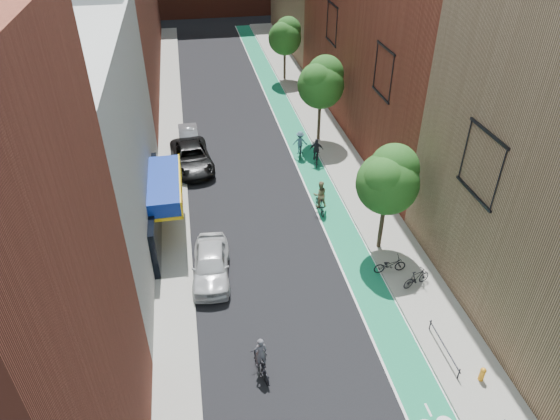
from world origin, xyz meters
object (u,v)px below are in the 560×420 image
parked_car_black (192,157)px  parked_car_silver (189,137)px  cyclist_lane_near (320,199)px  cyclist_lane_mid (316,154)px  cyclist_lane_far (300,146)px  cyclist_lead (261,362)px  fire_hydrant (482,374)px  parked_car_white (211,264)px

parked_car_black → parked_car_silver: parked_car_black is taller
cyclist_lane_near → cyclist_lane_mid: 6.12m
cyclist_lane_far → cyclist_lead: bearing=85.7°
cyclist_lane_far → parked_car_silver: bearing=-9.4°
parked_car_black → cyclist_lane_near: 10.58m
parked_car_black → fire_hydrant: size_ratio=8.07×
cyclist_lane_mid → fire_hydrant: (2.25, -19.69, -0.27)m
cyclist_lane_near → cyclist_lane_far: (0.37, 7.39, -0.01)m
parked_car_silver → cyclist_lane_far: size_ratio=2.04×
parked_car_black → cyclist_lane_mid: 9.07m
parked_car_white → cyclist_lane_near: bearing=39.0°
parked_car_silver → cyclist_lane_mid: bearing=-29.2°
parked_car_silver → cyclist_lane_mid: 10.27m
cyclist_lane_near → cyclist_lane_far: cyclist_lane_near is taller
parked_car_silver → cyclist_lead: cyclist_lead is taller
parked_car_black → cyclist_lane_far: 8.07m
parked_car_silver → fire_hydrant: parked_car_silver is taller
cyclist_lane_near → fire_hydrant: cyclist_lane_near is taller
parked_car_white → fire_hydrant: (10.74, -8.86, -0.28)m
cyclist_lane_near → parked_car_white: bearing=31.7°
parked_car_silver → cyclist_lead: (2.23, -22.25, -0.02)m
parked_car_black → cyclist_lane_mid: (8.98, -1.28, 0.00)m
parked_car_silver → cyclist_lane_near: 13.31m
cyclist_lead → cyclist_lane_far: cyclist_lane_far is taller
fire_hydrant → parked_car_white: bearing=140.5°
parked_car_silver → cyclist_lead: bearing=-85.6°
parked_car_silver → parked_car_black: bearing=-89.7°
cyclist_lead → fire_hydrant: size_ratio=2.80×
parked_car_black → cyclist_lane_mid: cyclist_lane_mid is taller
cyclist_lead → cyclist_lane_far: bearing=-118.8°
parked_car_white → parked_car_silver: size_ratio=1.15×
parked_car_silver → cyclist_lead: 22.36m
parked_car_white → fire_hydrant: bearing=-34.5°
cyclist_lane_far → fire_hydrant: size_ratio=2.84×
cyclist_lead → parked_car_white: bearing=-87.4°
cyclist_lane_near → cyclist_lead: bearing=61.9°
parked_car_white → cyclist_lane_mid: cyclist_lane_mid is taller
cyclist_lead → cyclist_lane_near: size_ratio=0.93×
parked_car_silver → fire_hydrant: size_ratio=5.80×
cyclist_lane_mid → fire_hydrant: 19.82m
parked_car_white → cyclist_lane_far: bearing=63.3°
parked_car_black → parked_car_silver: bearing=85.7°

